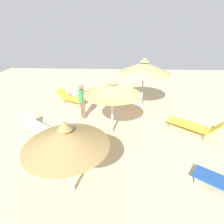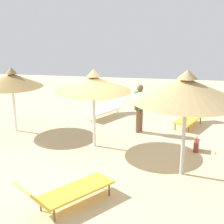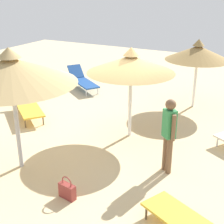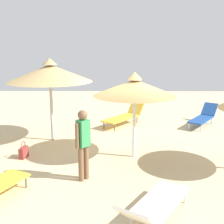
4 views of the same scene
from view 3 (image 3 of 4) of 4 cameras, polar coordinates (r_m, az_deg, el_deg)
ground at (r=9.24m, az=0.33°, el=-4.33°), size 24.00×24.00×0.10m
parasol_umbrella_far_right at (r=11.17m, az=14.68°, el=9.92°), size 2.12×2.12×2.30m
parasol_umbrella_near_right at (r=8.55m, az=3.31°, el=8.31°), size 2.31×2.31×2.47m
parasol_umbrella_edge at (r=7.19m, az=-17.19°, el=6.88°), size 2.79×2.79×2.78m
lounge_chair_back at (r=5.79m, az=14.04°, el=-18.33°), size 1.34×1.94×0.74m
lounge_chair_far_left at (r=13.18m, az=-5.15°, el=5.59°), size 1.62×1.98×0.78m
lounge_chair_near_left at (r=10.84m, az=-14.53°, el=1.48°), size 1.85×2.12×0.86m
person_standing_center at (r=7.23m, az=9.84°, el=-3.34°), size 0.34×0.36×1.72m
handbag at (r=6.71m, az=-7.78°, el=-13.33°), size 0.20×0.38×0.49m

